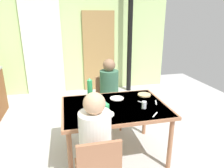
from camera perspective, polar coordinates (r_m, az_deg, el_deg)
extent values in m
plane|color=#BABAB9|center=(3.08, -4.70, -18.40)|extent=(7.16, 7.16, 0.00)
cube|color=#BBD88C|center=(5.24, -9.73, 13.35)|extent=(4.62, 0.10, 2.84)
cube|color=#9C7745|center=(5.27, -3.70, 9.01)|extent=(0.80, 0.05, 2.00)
cylinder|color=black|center=(5.13, 5.05, 13.43)|extent=(0.12, 0.12, 2.84)
cube|color=white|center=(5.18, -18.88, 10.07)|extent=(0.90, 0.03, 2.38)
cube|color=#A06747|center=(2.65, 0.74, -6.54)|extent=(1.35, 0.98, 0.04)
cube|color=beige|center=(2.64, 0.74, -6.17)|extent=(1.29, 0.94, 0.00)
cylinder|color=#A06747|center=(2.43, -11.62, -19.90)|extent=(0.06, 0.06, 0.70)
cylinder|color=#A06747|center=(2.70, 16.03, -15.93)|extent=(0.06, 0.06, 0.70)
cylinder|color=#A06747|center=(3.13, -12.16, -10.52)|extent=(0.06, 0.06, 0.70)
cylinder|color=#A06747|center=(3.35, 9.16, -8.37)|extent=(0.06, 0.06, 0.70)
cube|color=#A06747|center=(1.83, -3.47, -21.67)|extent=(0.38, 0.04, 0.42)
cube|color=#A06747|center=(3.47, -0.96, -5.37)|extent=(0.40, 0.40, 0.04)
cube|color=#A06747|center=(3.55, -1.59, -1.13)|extent=(0.38, 0.04, 0.42)
cylinder|color=#A06747|center=(3.46, 2.46, -9.93)|extent=(0.04, 0.04, 0.41)
cylinder|color=#A06747|center=(3.39, -3.18, -10.54)|extent=(0.04, 0.04, 0.41)
cylinder|color=#A06747|center=(3.75, 1.07, -7.56)|extent=(0.04, 0.04, 0.41)
cylinder|color=#A06747|center=(3.69, -4.11, -8.06)|extent=(0.04, 0.04, 0.41)
cube|color=silver|center=(2.19, -4.99, -19.09)|extent=(0.30, 0.22, 0.12)
cylinder|color=silver|center=(1.95, -4.72, -14.93)|extent=(0.30, 0.30, 0.52)
sphere|color=tan|center=(1.78, -5.01, -5.46)|extent=(0.20, 0.20, 0.20)
cube|color=#325C51|center=(3.30, -0.38, -5.50)|extent=(0.30, 0.22, 0.12)
cylinder|color=#38664C|center=(3.30, -0.81, -0.62)|extent=(0.30, 0.30, 0.52)
sphere|color=#846047|center=(3.21, -0.83, 5.31)|extent=(0.20, 0.20, 0.20)
cylinder|color=#2F9752|center=(2.19, -1.77, -8.37)|extent=(0.08, 0.08, 0.22)
cone|color=#308C5A|center=(2.13, -1.80, -5.30)|extent=(0.05, 0.05, 0.03)
cylinder|color=green|center=(2.92, -6.24, -1.25)|extent=(0.07, 0.07, 0.25)
cone|color=green|center=(2.87, -6.33, 1.41)|extent=(0.05, 0.05, 0.04)
cylinder|color=#EBEACD|center=(2.63, -5.67, -5.68)|extent=(0.17, 0.17, 0.05)
cylinder|color=white|center=(2.87, 1.36, -4.03)|extent=(0.20, 0.20, 0.01)
cylinder|color=white|center=(2.41, -2.09, -8.51)|extent=(0.23, 0.23, 0.01)
cylinder|color=silver|center=(2.33, -6.36, -8.25)|extent=(0.06, 0.06, 0.11)
cylinder|color=silver|center=(2.59, 9.00, -5.82)|extent=(0.06, 0.06, 0.09)
cylinder|color=#DBB77A|center=(3.02, 9.06, -3.00)|extent=(0.19, 0.19, 0.02)
cube|color=silver|center=(2.46, 12.01, -8.42)|extent=(0.12, 0.12, 0.00)
cube|color=silver|center=(2.80, 12.26, -5.10)|extent=(0.07, 0.15, 0.00)
cube|color=silver|center=(2.76, 8.50, -5.19)|extent=(0.09, 0.14, 0.00)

